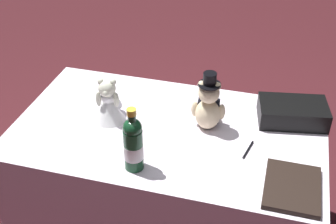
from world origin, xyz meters
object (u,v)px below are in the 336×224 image
guestbook (292,187)px  teddy_bear_groom (208,106)px  signing_pen (248,150)px  teddy_bear_bride (109,100)px  gift_case_black (293,112)px  champagne_bottle (133,143)px

guestbook → teddy_bear_groom: bearing=-38.4°
signing_pen → teddy_bear_bride: bearing=-6.8°
gift_case_black → guestbook: size_ratio=1.24×
teddy_bear_groom → guestbook: teddy_bear_groom is taller
champagne_bottle → teddy_bear_bride: bearing=-53.5°
teddy_bear_bride → guestbook: teddy_bear_bride is taller
signing_pen → teddy_bear_groom: bearing=-32.9°
teddy_bear_bride → gift_case_black: 0.90m
teddy_bear_groom → guestbook: size_ratio=1.05×
teddy_bear_groom → champagne_bottle: size_ratio=0.99×
champagne_bottle → guestbook: (-0.67, -0.04, -0.12)m
teddy_bear_bride → signing_pen: (-0.70, 0.08, -0.10)m
teddy_bear_groom → teddy_bear_bride: 0.49m
teddy_bear_bride → champagne_bottle: (-0.24, 0.32, 0.03)m
champagne_bottle → gift_case_black: bearing=-140.1°
teddy_bear_groom → gift_case_black: teddy_bear_groom is taller
champagne_bottle → gift_case_black: size_ratio=0.85×
teddy_bear_bride → champagne_bottle: bearing=126.5°
gift_case_black → guestbook: bearing=93.2°
teddy_bear_bride → gift_case_black: size_ratio=0.64×
teddy_bear_groom → signing_pen: bearing=147.1°
champagne_bottle → signing_pen: size_ratio=2.21×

